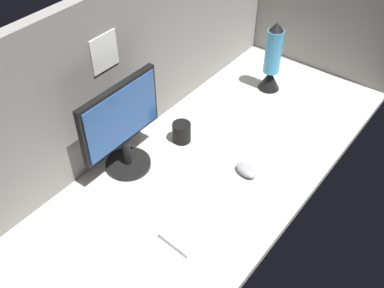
{
  "coord_description": "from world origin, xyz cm",
  "views": [
    {
      "loc": [
        -110.22,
        -73.19,
        127.07
      ],
      "look_at": [
        -10.45,
        0.0,
        14.0
      ],
      "focal_mm": 41.84,
      "sensor_mm": 36.0,
      "label": 1
    }
  ],
  "objects_px": {
    "keyboard": "(208,214)",
    "mug_black_travel": "(182,132)",
    "mouse": "(246,170)",
    "lava_lamp": "(272,62)",
    "monitor": "(122,126)"
  },
  "relations": [
    {
      "from": "mouse",
      "to": "keyboard",
      "type": "bearing_deg",
      "value": -165.18
    },
    {
      "from": "mouse",
      "to": "lava_lamp",
      "type": "xyz_separation_m",
      "value": [
        0.56,
        0.23,
        0.13
      ]
    },
    {
      "from": "monitor",
      "to": "lava_lamp",
      "type": "xyz_separation_m",
      "value": [
        0.81,
        -0.17,
        -0.06
      ]
    },
    {
      "from": "mouse",
      "to": "lava_lamp",
      "type": "height_order",
      "value": "lava_lamp"
    },
    {
      "from": "keyboard",
      "to": "lava_lamp",
      "type": "distance_m",
      "value": 0.86
    },
    {
      "from": "lava_lamp",
      "to": "keyboard",
      "type": "bearing_deg",
      "value": -163.94
    },
    {
      "from": "keyboard",
      "to": "mouse",
      "type": "xyz_separation_m",
      "value": [
        0.26,
        0.01,
        0.01
      ]
    },
    {
      "from": "mug_black_travel",
      "to": "lava_lamp",
      "type": "relative_size",
      "value": 0.25
    },
    {
      "from": "monitor",
      "to": "keyboard",
      "type": "bearing_deg",
      "value": -91.11
    },
    {
      "from": "monitor",
      "to": "mouse",
      "type": "relative_size",
      "value": 3.95
    },
    {
      "from": "monitor",
      "to": "lava_lamp",
      "type": "height_order",
      "value": "monitor"
    },
    {
      "from": "monitor",
      "to": "mouse",
      "type": "bearing_deg",
      "value": -57.91
    },
    {
      "from": "keyboard",
      "to": "mug_black_travel",
      "type": "bearing_deg",
      "value": 55.65
    },
    {
      "from": "keyboard",
      "to": "mug_black_travel",
      "type": "distance_m",
      "value": 0.42
    },
    {
      "from": "mug_black_travel",
      "to": "monitor",
      "type": "bearing_deg",
      "value": 162.58
    }
  ]
}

